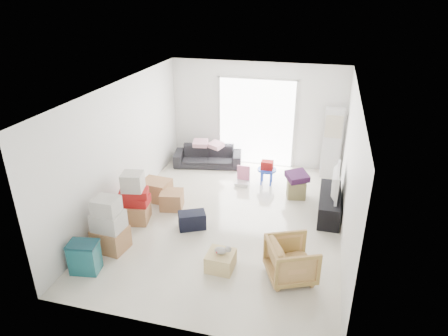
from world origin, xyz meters
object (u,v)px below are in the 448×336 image
storage_bins (85,257)px  wood_crate (221,261)px  sofa (208,153)px  kids_table (267,168)px  armchair (292,258)px  ottoman (296,189)px  ac_tower (332,143)px  tv_console (329,204)px  television (331,191)px

storage_bins → wood_crate: size_ratio=1.23×
sofa → kids_table: 1.83m
armchair → storage_bins: armchair is taller
armchair → wood_crate: size_ratio=1.67×
storage_bins → ottoman: storage_bins is taller
armchair → storage_bins: 3.41m
armchair → wood_crate: 1.19m
sofa → ottoman: sofa is taller
kids_table → sofa: bearing=157.8°
storage_bins → sofa: bearing=81.4°
armchair → wood_crate: armchair is taller
ac_tower → armchair: 4.22m
ac_tower → armchair: ac_tower is taller
ac_tower → tv_console: (0.05, -1.93, -0.64)m
armchair → kids_table: bearing=-8.2°
sofa → armchair: size_ratio=2.34×
television → sofa: 3.66m
storage_bins → armchair: bearing=12.0°
tv_console → wood_crate: size_ratio=3.15×
television → armchair: size_ratio=1.33×
ac_tower → television: 1.96m
ottoman → kids_table: kids_table is taller
armchair → storage_bins: size_ratio=1.36×
ac_tower → armchair: bearing=-97.1°
tv_console → television: size_ratio=1.41×
armchair → television: bearing=-38.1°
television → ottoman: television is taller
kids_table → wood_crate: bearing=-94.0°
television → armchair: armchair is taller
ac_tower → sofa: 3.19m
storage_bins → tv_console: bearing=37.0°
storage_bins → television: bearing=37.0°
ac_tower → ottoman: size_ratio=4.36×
ac_tower → storage_bins: bearing=-128.4°
ottoman → kids_table: 0.92m
ac_tower → kids_table: 1.74m
storage_bins → wood_crate: bearing=16.5°
armchair → wood_crate: (-1.17, -0.07, -0.23)m
ac_tower → ottoman: 1.64m
ac_tower → wood_crate: 4.60m
armchair → ottoman: size_ratio=1.88×
television → wood_crate: bearing=144.3°
tv_console → kids_table: (-1.50, 1.09, 0.18)m
television → armchair: (-0.57, -2.22, -0.16)m
sofa → storage_bins: (-0.71, -4.71, -0.07)m
wood_crate → ottoman: bearing=71.1°
ac_tower → sofa: ac_tower is taller
wood_crate → tv_console: bearing=52.9°
sofa → kids_table: (1.69, -0.69, 0.07)m
ac_tower → kids_table: ac_tower is taller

